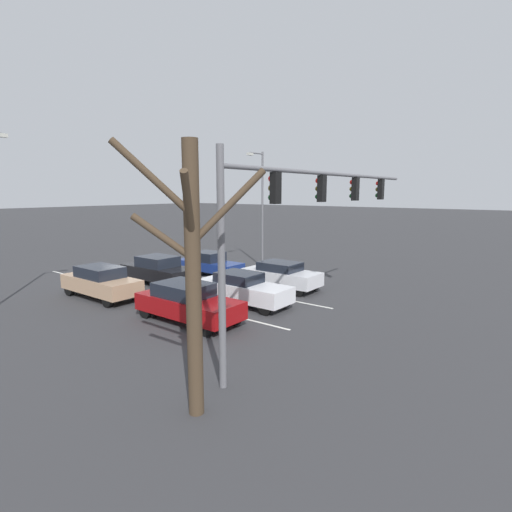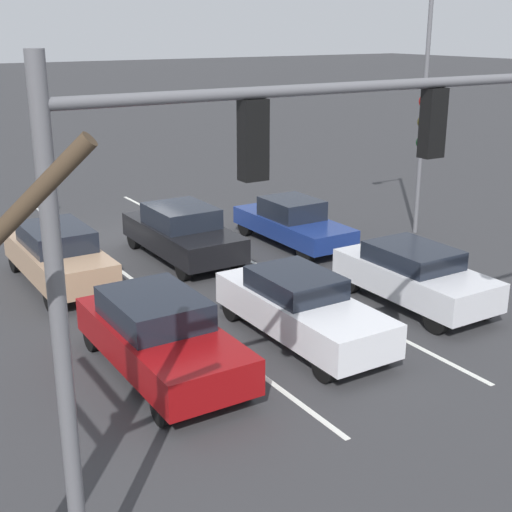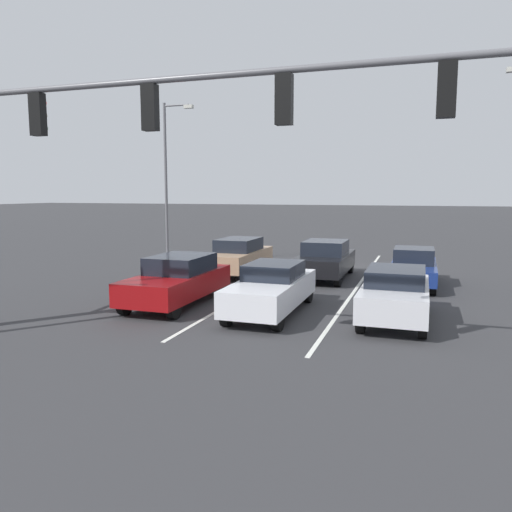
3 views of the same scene
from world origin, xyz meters
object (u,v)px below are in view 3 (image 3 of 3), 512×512
at_px(car_silver_leftlane_front, 395,293).
at_px(street_lamp_right_shoulder, 169,174).
at_px(car_navy_leftlane_second, 413,267).
at_px(car_tan_rightlane_second, 239,256).
at_px(car_white_midlane_front, 272,288).
at_px(car_black_midlane_second, 325,259).
at_px(car_maroon_rightlane_front, 178,280).
at_px(traffic_signal_gantry, 126,132).

distance_m(car_silver_leftlane_front, street_lamp_right_shoulder, 14.43).
bearing_deg(car_navy_leftlane_second, car_tan_rightlane_second, -2.26).
distance_m(car_white_midlane_front, car_silver_leftlane_front, 3.61).
bearing_deg(car_black_midlane_second, car_white_midlane_front, 86.79).
relative_size(car_black_midlane_second, car_navy_leftlane_second, 1.01).
relative_size(car_white_midlane_front, street_lamp_right_shoulder, 0.59).
bearing_deg(car_navy_leftlane_second, car_maroon_rightlane_front, 38.80).
xyz_separation_m(car_white_midlane_front, car_maroon_rightlane_front, (3.30, -0.22, 0.03)).
height_order(car_silver_leftlane_front, car_navy_leftlane_second, car_silver_leftlane_front).
bearing_deg(traffic_signal_gantry, car_maroon_rightlane_front, -73.94).
xyz_separation_m(car_white_midlane_front, car_navy_leftlane_second, (-3.99, -6.08, -0.03)).
distance_m(car_navy_leftlane_second, traffic_signal_gantry, 13.00).
distance_m(car_white_midlane_front, car_black_midlane_second, 6.67).
bearing_deg(car_navy_leftlane_second, traffic_signal_gantry, 61.59).
height_order(car_navy_leftlane_second, traffic_signal_gantry, traffic_signal_gantry).
bearing_deg(traffic_signal_gantry, car_tan_rightlane_second, -81.84).
xyz_separation_m(car_silver_leftlane_front, car_navy_leftlane_second, (-0.38, -5.86, -0.06)).
bearing_deg(car_silver_leftlane_front, car_tan_rightlane_second, -41.06).
height_order(car_silver_leftlane_front, car_maroon_rightlane_front, car_maroon_rightlane_front).
height_order(car_white_midlane_front, car_navy_leftlane_second, car_white_midlane_front).
bearing_deg(car_tan_rightlane_second, car_maroon_rightlane_front, 91.54).
xyz_separation_m(car_black_midlane_second, traffic_signal_gantry, (2.24, 11.40, 4.12)).
xyz_separation_m(car_black_midlane_second, car_navy_leftlane_second, (-3.61, 0.58, -0.08)).
distance_m(car_white_midlane_front, car_tan_rightlane_second, 7.26).
relative_size(car_silver_leftlane_front, car_maroon_rightlane_front, 0.91).
distance_m(car_white_midlane_front, car_maroon_rightlane_front, 3.31).
distance_m(car_navy_leftlane_second, street_lamp_right_shoulder, 12.61).
xyz_separation_m(car_maroon_rightlane_front, car_tan_rightlane_second, (0.16, -6.15, 0.03)).
bearing_deg(car_silver_leftlane_front, car_white_midlane_front, 3.52).
bearing_deg(car_silver_leftlane_front, car_maroon_rightlane_front, -0.02).
height_order(car_maroon_rightlane_front, street_lamp_right_shoulder, street_lamp_right_shoulder).
xyz_separation_m(car_navy_leftlane_second, car_tan_rightlane_second, (7.45, -0.29, 0.10)).
height_order(car_white_midlane_front, car_tan_rightlane_second, car_tan_rightlane_second).
xyz_separation_m(car_silver_leftlane_front, traffic_signal_gantry, (5.47, 4.96, 4.14)).
xyz_separation_m(car_white_midlane_front, car_black_midlane_second, (-0.37, -6.66, 0.05)).
bearing_deg(car_black_midlane_second, traffic_signal_gantry, 78.88).
distance_m(car_black_midlane_second, traffic_signal_gantry, 12.33).
bearing_deg(street_lamp_right_shoulder, car_silver_leftlane_front, 145.23).
height_order(car_maroon_rightlane_front, car_navy_leftlane_second, car_maroon_rightlane_front).
bearing_deg(car_tan_rightlane_second, traffic_signal_gantry, 98.16).
distance_m(car_black_midlane_second, car_navy_leftlane_second, 3.66).
relative_size(car_maroon_rightlane_front, car_tan_rightlane_second, 1.01).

